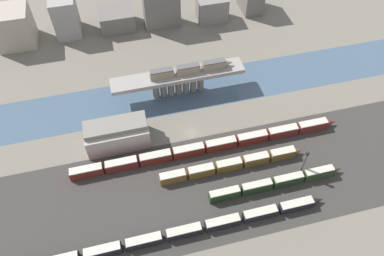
{
  "coord_description": "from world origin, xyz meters",
  "views": [
    {
      "loc": [
        -21.01,
        -85.1,
        111.42
      ],
      "look_at": [
        0.0,
        -1.13,
        4.17
      ],
      "focal_mm": 35.0,
      "sensor_mm": 36.0,
      "label": 1
    }
  ],
  "objects": [
    {
      "name": "train_yard_far",
      "position": [
        9.96,
        -18.65,
        1.93
      ],
      "size": [
        52.25,
        3.02,
        3.94
      ],
      "color": "brown",
      "rests_on": "ground"
    },
    {
      "name": "ground_plane",
      "position": [
        0.0,
        0.0,
        0.0
      ],
      "size": [
        400.0,
        400.0,
        0.0
      ],
      "primitive_type": "plane",
      "color": "#666056"
    },
    {
      "name": "city_block_far_right",
      "position": [
        27.22,
        67.64,
        5.94
      ],
      "size": [
        14.37,
        9.81,
        11.87
      ],
      "primitive_type": "cube",
      "color": "slate",
      "rests_on": "ground"
    },
    {
      "name": "river_water",
      "position": [
        0.0,
        21.74,
        0.0
      ],
      "size": [
        320.0,
        21.74,
        0.01
      ],
      "primitive_type": "cube",
      "color": "#3D5166",
      "rests_on": "ground"
    },
    {
      "name": "train_yard_mid",
      "position": [
        21.85,
        -29.27,
        2.05
      ],
      "size": [
        47.81,
        2.63,
        4.17
      ],
      "color": "#23381E",
      "rests_on": "ground"
    },
    {
      "name": "train_on_bridge",
      "position": [
        5.31,
        21.74,
        12.17
      ],
      "size": [
        33.68,
        2.9,
        3.57
      ],
      "color": "gray",
      "rests_on": "bridge"
    },
    {
      "name": "train_yard_outer",
      "position": [
        4.08,
        -9.37,
        1.98
      ],
      "size": [
        99.81,
        3.11,
        4.02
      ],
      "color": "#5B1E19",
      "rests_on": "ground"
    },
    {
      "name": "city_block_far_left",
      "position": [
        -65.1,
        72.18,
        8.56
      ],
      "size": [
        16.54,
        15.69,
        17.13
      ],
      "primitive_type": "cube",
      "color": "gray",
      "rests_on": "ground"
    },
    {
      "name": "city_block_center",
      "position": [
        -18.85,
        73.12,
        4.55
      ],
      "size": [
        16.16,
        14.72,
        9.1
      ],
      "primitive_type": "cube",
      "color": "#605B56",
      "rests_on": "ground"
    },
    {
      "name": "bridge",
      "position": [
        -0.0,
        21.74,
        7.7
      ],
      "size": [
        53.23,
        8.14,
        10.43
      ],
      "color": "gray",
      "rests_on": "ground"
    },
    {
      "name": "train_yard_near",
      "position": [
        -16.66,
        -38.48,
        1.72
      ],
      "size": [
        102.43,
        2.9,
        3.51
      ],
      "color": "black",
      "rests_on": "ground"
    },
    {
      "name": "city_block_right",
      "position": [
        2.68,
        69.35,
        11.84
      ],
      "size": [
        16.96,
        8.4,
        23.67
      ],
      "primitive_type": "cube",
      "color": "#605B56",
      "rests_on": "ground"
    },
    {
      "name": "city_block_left",
      "position": [
        -41.75,
        74.12,
        9.45
      ],
      "size": [
        11.21,
        14.72,
        18.91
      ],
      "primitive_type": "cube",
      "color": "gray",
      "rests_on": "ground"
    },
    {
      "name": "railbed_yard",
      "position": [
        0.0,
        -24.0,
        0.0
      ],
      "size": [
        280.0,
        42.0,
        0.01
      ],
      "primitive_type": "cube",
      "color": "#33302D",
      "rests_on": "ground"
    },
    {
      "name": "signal_tower",
      "position": [
        32.11,
        -26.83,
        6.33
      ],
      "size": [
        1.0,
        0.89,
        12.8
      ],
      "color": "#4C4C51",
      "rests_on": "ground"
    },
    {
      "name": "warehouse_building",
      "position": [
        -27.11,
        2.25,
        5.05
      ],
      "size": [
        22.53,
        11.29,
        10.63
      ],
      "color": "#9E998E",
      "rests_on": "ground"
    }
  ]
}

